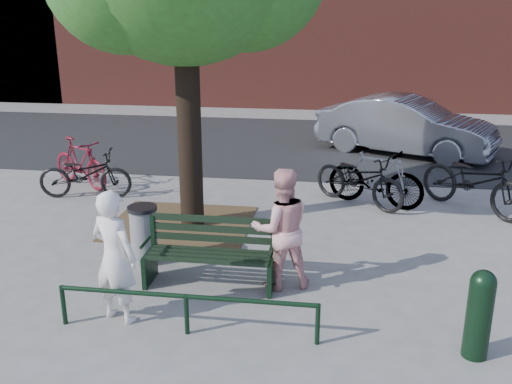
% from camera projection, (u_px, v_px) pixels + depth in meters
% --- Properties ---
extents(ground, '(90.00, 90.00, 0.00)m').
position_uv_depth(ground, '(210.00, 286.00, 7.75)').
color(ground, gray).
rests_on(ground, ground).
extents(dirt_pit, '(2.40, 2.00, 0.02)m').
position_uv_depth(dirt_pit, '(182.00, 223.00, 9.95)').
color(dirt_pit, brown).
rests_on(dirt_pit, ground).
extents(road, '(40.00, 7.00, 0.01)m').
position_uv_depth(road, '(277.00, 143.00, 15.74)').
color(road, black).
rests_on(road, ground).
extents(park_bench, '(1.74, 0.54, 0.97)m').
position_uv_depth(park_bench, '(210.00, 251.00, 7.68)').
color(park_bench, black).
rests_on(park_bench, ground).
extents(guard_railing, '(3.06, 0.06, 0.51)m').
position_uv_depth(guard_railing, '(186.00, 302.00, 6.50)').
color(guard_railing, black).
rests_on(guard_railing, ground).
extents(person_left, '(0.70, 0.57, 1.64)m').
position_uv_depth(person_left, '(115.00, 257.00, 6.68)').
color(person_left, silver).
rests_on(person_left, ground).
extents(person_right, '(0.96, 0.84, 1.65)m').
position_uv_depth(person_right, '(281.00, 229.00, 7.50)').
color(person_right, '#DB9A97').
rests_on(person_right, ground).
extents(bollard, '(0.27, 0.27, 1.02)m').
position_uv_depth(bollard, '(480.00, 311.00, 6.03)').
color(bollard, black).
rests_on(bollard, ground).
extents(litter_bin, '(0.43, 0.43, 0.88)m').
position_uv_depth(litter_bin, '(144.00, 234.00, 8.33)').
color(litter_bin, gray).
rests_on(litter_bin, ground).
extents(bicycle_a, '(1.89, 0.89, 0.95)m').
position_uv_depth(bicycle_a, '(85.00, 174.00, 11.18)').
color(bicycle_a, black).
rests_on(bicycle_a, ground).
extents(bicycle_b, '(1.72, 1.27, 1.03)m').
position_uv_depth(bicycle_b, '(80.00, 163.00, 11.87)').
color(bicycle_b, '#5E0D19').
rests_on(bicycle_b, ground).
extents(bicycle_c, '(1.98, 1.71, 1.03)m').
position_uv_depth(bicycle_c, '(359.00, 179.00, 10.77)').
color(bicycle_c, black).
rests_on(bicycle_c, ground).
extents(bicycle_d, '(1.92, 1.18, 1.12)m').
position_uv_depth(bicycle_d, '(376.00, 177.00, 10.72)').
color(bicycle_d, gray).
rests_on(bicycle_d, ground).
extents(bicycle_e, '(2.10, 2.09, 1.16)m').
position_uv_depth(bicycle_e, '(475.00, 181.00, 10.41)').
color(bicycle_e, black).
rests_on(bicycle_e, ground).
extents(parked_car, '(4.66, 3.21, 1.46)m').
position_uv_depth(parked_car, '(406.00, 126.00, 14.43)').
color(parked_car, gray).
rests_on(parked_car, ground).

